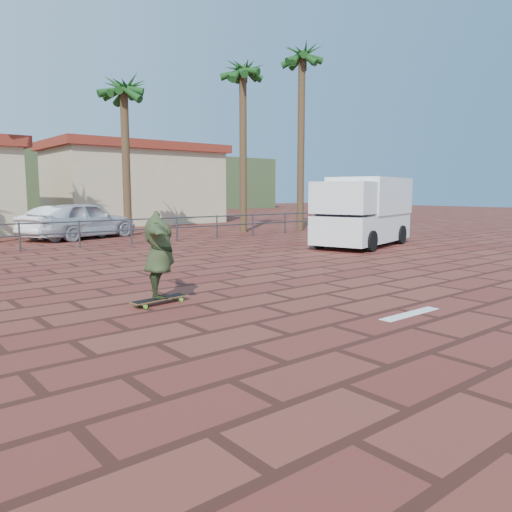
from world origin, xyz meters
The scene contains 13 objects.
ground centered at (0.00, 0.00, 0.00)m, with size 120.00×120.00×0.00m, color brown.
paint_stripe centered at (0.70, -1.20, 0.00)m, with size 1.40×0.22×0.01m, color white.
guardrail centered at (0.00, 12.00, 0.68)m, with size 24.06×0.06×1.00m.
palm_center centered at (3.50, 15.50, 6.36)m, with size 2.40×2.40×7.75m.
palm_right centered at (9.00, 14.00, 7.58)m, with size 2.40×2.40×9.05m.
palm_far_right centered at (12.00, 13.00, 8.51)m, with size 2.40×2.40×10.05m.
building_east centered at (8.00, 24.00, 2.54)m, with size 10.60×6.60×5.00m.
longboard centered at (-2.15, 2.08, 0.09)m, with size 1.15×0.40×0.11m.
skateboarder centered at (-2.15, 2.08, 0.90)m, with size 1.93×0.53×1.57m, color #323F22.
campervan centered at (8.48, 6.02, 1.33)m, with size 5.25×3.32×2.53m.
car_silver centered at (1.48, 15.52, 0.80)m, with size 1.89×4.71×1.60m, color silver.
car_white centered at (0.95, 15.86, 0.70)m, with size 1.49×4.28×1.41m, color white.
street_sign centered at (9.87, 10.00, 1.72)m, with size 0.50×0.13×2.46m.
Camera 1 is at (-6.36, -5.81, 2.01)m, focal length 35.00 mm.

